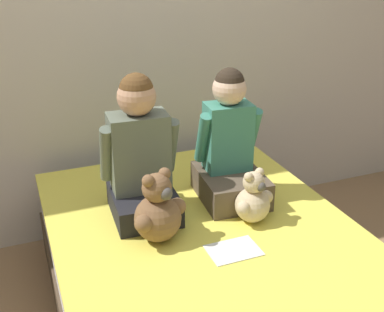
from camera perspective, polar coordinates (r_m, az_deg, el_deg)
wall_behind_bed at (r=2.75m, az=-6.55°, el=15.80°), size 8.00×0.06×2.50m
bed at (r=2.16m, az=3.11°, el=-16.04°), size 1.30×1.97×0.49m
child_on_left at (r=2.14m, az=-6.17°, el=-0.01°), size 0.35×0.35×0.65m
child_on_right at (r=2.29m, az=4.44°, el=0.81°), size 0.32×0.39×0.63m
teddy_bear_held_by_left_child at (r=1.99m, az=-4.05°, el=-6.58°), size 0.25×0.20×0.31m
teddy_bear_held_by_right_child at (r=2.15m, az=7.24°, el=-5.18°), size 0.20×0.16×0.25m
sign_card at (r=1.99m, az=4.95°, el=-11.07°), size 0.21×0.15×0.00m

